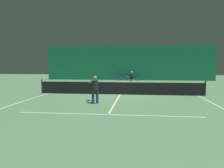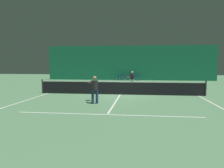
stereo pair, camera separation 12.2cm
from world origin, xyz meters
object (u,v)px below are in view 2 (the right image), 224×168
object	(u,v)px
tennis_net	(120,88)
courtside_chair_2	(129,77)
player_far	(132,78)
player_near	(95,88)
courtside_chair_0	(119,77)
courtside_chair_1	(124,77)
courtside_chair_4	(139,77)
courtside_chair_3	(134,77)

from	to	relation	value
tennis_net	courtside_chair_2	world-z (taller)	tennis_net
player_far	courtside_chair_2	xyz separation A→B (m)	(-0.73, 8.72, -0.41)
tennis_net	player_near	bearing A→B (deg)	-106.32
courtside_chair_0	courtside_chair_1	bearing A→B (deg)	90.00
courtside_chair_0	courtside_chair_2	world-z (taller)	same
player_near	courtside_chair_4	size ratio (longest dim) A/B	1.84
courtside_chair_4	player_near	bearing A→B (deg)	-7.89
courtside_chair_0	player_far	bearing A→B (deg)	13.69
courtside_chair_1	courtside_chair_4	size ratio (longest dim) A/B	1.00
player_near	courtside_chair_4	bearing A→B (deg)	-31.35
player_far	courtside_chair_1	size ratio (longest dim) A/B	1.83
player_near	courtside_chair_0	size ratio (longest dim) A/B	1.84
courtside_chair_1	courtside_chair_2	size ratio (longest dim) A/B	1.00
player_near	courtside_chair_3	size ratio (longest dim) A/B	1.84
player_far	courtside_chair_3	bearing A→B (deg)	-158.38
player_far	courtside_chair_0	xyz separation A→B (m)	(-2.12, 8.72, -0.41)
courtside_chair_0	courtside_chair_4	distance (m)	2.79
courtside_chair_0	courtside_chair_3	xyz separation A→B (m)	(2.10, 0.00, 0.00)
player_far	courtside_chair_2	distance (m)	8.76
courtside_chair_0	courtside_chair_4	world-z (taller)	same
tennis_net	courtside_chair_3	distance (m)	13.91
courtside_chair_2	courtside_chair_4	distance (m)	1.40
courtside_chair_0	courtside_chair_3	world-z (taller)	same
courtside_chair_4	player_far	bearing A→B (deg)	-4.40
courtside_chair_1	courtside_chair_4	distance (m)	2.10
player_near	courtside_chair_4	distance (m)	17.87
courtside_chair_0	courtside_chair_3	distance (m)	2.10
courtside_chair_2	player_far	bearing A→B (deg)	4.76
tennis_net	courtside_chair_4	size ratio (longest dim) A/B	14.29
courtside_chair_0	courtside_chair_1	world-z (taller)	same
courtside_chair_1	courtside_chair_3	xyz separation A→B (m)	(1.40, 0.00, 0.00)
tennis_net	player_far	xyz separation A→B (m)	(0.67, 5.18, 0.38)
tennis_net	courtside_chair_1	xyz separation A→B (m)	(-0.75, 13.90, -0.03)
courtside_chair_1	courtside_chair_3	bearing A→B (deg)	90.00
tennis_net	player_near	xyz separation A→B (m)	(-1.11, -3.79, 0.39)
player_near	courtside_chair_3	bearing A→B (deg)	-29.12
tennis_net	courtside_chair_0	world-z (taller)	tennis_net
player_far	courtside_chair_0	distance (m)	8.98
courtside_chair_1	courtside_chair_4	bearing A→B (deg)	90.00
courtside_chair_3	courtside_chair_0	bearing A→B (deg)	-90.00
player_near	courtside_chair_1	bearing A→B (deg)	-24.62
courtside_chair_1	courtside_chair_3	world-z (taller)	same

